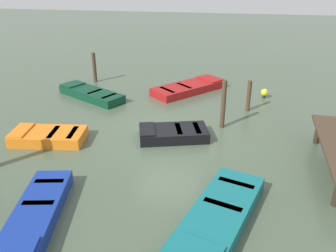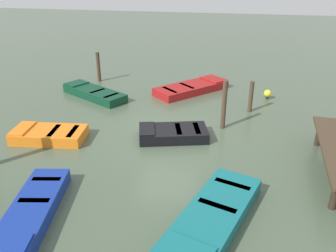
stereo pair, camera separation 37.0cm
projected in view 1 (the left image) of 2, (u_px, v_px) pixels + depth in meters
ground_plane at (168, 134)px, 13.87m from camera, size 80.00×80.00×0.00m
rowboat_dark_green at (91, 94)px, 17.63m from camera, size 2.87×3.86×0.46m
rowboat_red at (189, 88)px, 18.50m from camera, size 3.98×3.82×0.46m
rowboat_black at (173, 133)px, 13.46m from camera, size 1.99×2.87×0.46m
rowboat_teal at (218, 218)px, 8.93m from camera, size 4.37×2.58×0.46m
rowboat_blue at (35, 216)px, 8.99m from camera, size 3.87×1.76×0.46m
rowboat_orange at (48, 136)px, 13.23m from camera, size 1.70×2.83×0.46m
mooring_piling_mid_right at (249, 96)px, 15.85m from camera, size 0.19×0.19×1.43m
mooring_piling_mid_left at (223, 104)px, 14.05m from camera, size 0.19×0.19×2.02m
mooring_piling_center at (94, 67)px, 19.82m from camera, size 0.21×0.21×1.68m
marker_buoy at (264, 93)px, 17.55m from camera, size 0.36×0.36×0.48m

